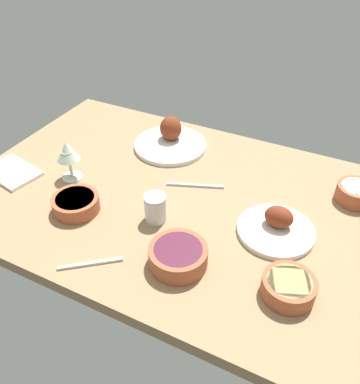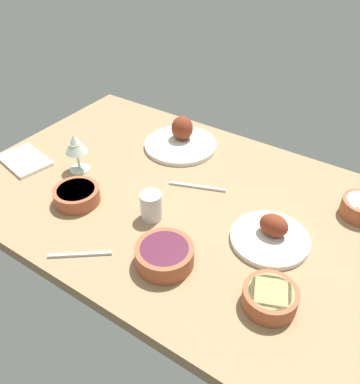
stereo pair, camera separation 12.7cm
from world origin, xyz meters
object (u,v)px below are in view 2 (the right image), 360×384
at_px(bowl_onions, 165,255).
at_px(spoon_loose, 80,254).
at_px(fork_loose, 197,187).
at_px(wine_glass, 75,145).
at_px(water_tumbler, 151,206).
at_px(plate_near_viewer, 181,139).
at_px(folded_napkin, 25,160).
at_px(bowl_pasta, 270,297).
at_px(plate_center_main, 271,235).
at_px(bowl_sauce, 77,195).

xyz_separation_m(bowl_onions, spoon_loose, (0.20, 0.11, -0.03)).
bearing_deg(bowl_onions, spoon_loose, 27.63).
bearing_deg(bowl_onions, fork_loose, -72.80).
relative_size(wine_glass, water_tumbler, 1.61).
xyz_separation_m(plate_near_viewer, folded_napkin, (0.40, 0.41, -0.02)).
xyz_separation_m(bowl_pasta, wine_glass, (0.78, -0.15, 0.07)).
height_order(plate_center_main, bowl_pasta, plate_center_main).
bearing_deg(bowl_pasta, plate_center_main, -67.05).
relative_size(plate_near_viewer, fork_loose, 1.43).
bearing_deg(plate_center_main, spoon_loose, 40.35).
bearing_deg(wine_glass, bowl_onions, 159.70).
distance_m(bowl_onions, bowl_sauce, 0.38).
relative_size(plate_near_viewer, plate_center_main, 1.23).
bearing_deg(fork_loose, water_tumbler, 58.49).
xyz_separation_m(plate_near_viewer, water_tumbler, (-0.15, 0.39, 0.02)).
height_order(plate_center_main, water_tumbler, water_tumbler).
bearing_deg(plate_near_viewer, spoon_loose, 98.01).
bearing_deg(folded_napkin, plate_center_main, -171.99).
height_order(plate_near_viewer, spoon_loose, plate_near_viewer).
bearing_deg(fork_loose, bowl_pasta, 121.84).
height_order(plate_center_main, bowl_onions, plate_center_main).
bearing_deg(plate_center_main, fork_loose, -16.84).
height_order(plate_near_viewer, fork_loose, plate_near_viewer).
relative_size(plate_center_main, bowl_pasta, 1.68).
xyz_separation_m(bowl_sauce, spoon_loose, (-0.17, 0.16, -0.02)).
height_order(bowl_onions, bowl_pasta, bowl_onions).
distance_m(plate_near_viewer, fork_loose, 0.27).
xyz_separation_m(bowl_sauce, wine_glass, (0.12, -0.13, 0.07)).
bearing_deg(bowl_pasta, water_tumbler, -12.68).
xyz_separation_m(bowl_onions, water_tumbler, (0.14, -0.13, 0.01)).
relative_size(bowl_sauce, folded_napkin, 0.76).
relative_size(plate_near_viewer, bowl_onions, 1.75).
height_order(bowl_sauce, water_tumbler, water_tumbler).
xyz_separation_m(water_tumbler, fork_loose, (-0.04, -0.20, -0.04)).
xyz_separation_m(bowl_onions, bowl_sauce, (0.38, -0.06, -0.00)).
bearing_deg(wine_glass, bowl_pasta, 168.95).
distance_m(plate_center_main, bowl_sauce, 0.60).
distance_m(plate_near_viewer, plate_center_main, 0.57).
bearing_deg(fork_loose, plate_near_viewer, -65.65).
height_order(plate_near_viewer, wine_glass, wine_glass).
bearing_deg(bowl_pasta, spoon_loose, 15.80).
bearing_deg(wine_glass, spoon_loose, 134.97).
distance_m(bowl_sauce, folded_napkin, 0.32).
bearing_deg(fork_loose, wine_glass, -1.00).
distance_m(plate_near_viewer, water_tumbler, 0.42).
bearing_deg(fork_loose, folded_napkin, -0.81).
relative_size(bowl_pasta, bowl_sauce, 0.93).
height_order(bowl_sauce, fork_loose, bowl_sauce).
height_order(wine_glass, folded_napkin, wine_glass).
xyz_separation_m(plate_near_viewer, bowl_sauce, (0.08, 0.46, 0.00)).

